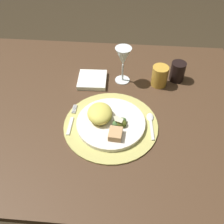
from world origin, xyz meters
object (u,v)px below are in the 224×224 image
object	(u,v)px
wine_glass	(123,58)
dark_tumbler	(178,71)
dining_table	(96,124)
fork	(71,121)
spoon	(151,121)
napkin	(92,80)
amber_tumbler	(160,76)
dinner_plate	(111,123)

from	to	relation	value
wine_glass	dark_tumbler	bearing A→B (deg)	6.72
dining_table	fork	xyz separation A→B (m)	(-0.08, -0.10, 0.12)
dark_tumbler	spoon	bearing A→B (deg)	-113.50
fork	napkin	world-z (taller)	napkin
napkin	dining_table	bearing A→B (deg)	-78.31
fork	spoon	distance (m)	0.30
napkin	amber_tumbler	xyz separation A→B (m)	(0.29, 0.01, 0.04)
fork	spoon	size ratio (longest dim) A/B	1.16
napkin	amber_tumbler	size ratio (longest dim) A/B	1.40
dinner_plate	napkin	bearing A→B (deg)	112.62
fork	dark_tumbler	xyz separation A→B (m)	(0.41, 0.29, 0.03)
dinner_plate	dark_tumbler	distance (m)	0.40
dinner_plate	fork	size ratio (longest dim) A/B	1.65
dinner_plate	spoon	distance (m)	0.15
fork	dark_tumbler	size ratio (longest dim) A/B	1.78
wine_glass	dark_tumbler	distance (m)	0.25
fork	wine_glass	size ratio (longest dim) A/B	0.94
amber_tumbler	spoon	bearing A→B (deg)	-99.58
napkin	wine_glass	distance (m)	0.17
spoon	amber_tumbler	bearing A→B (deg)	80.42
dinner_plate	dark_tumbler	bearing A→B (deg)	48.25
fork	dark_tumbler	world-z (taller)	dark_tumbler
dinner_plate	dark_tumbler	size ratio (longest dim) A/B	2.94
dinner_plate	napkin	size ratio (longest dim) A/B	2.03
amber_tumbler	napkin	bearing A→B (deg)	-178.67
spoon	dark_tumbler	distance (m)	0.30
dining_table	spoon	distance (m)	0.26
spoon	wine_glass	world-z (taller)	wine_glass
dining_table	dinner_plate	world-z (taller)	dinner_plate
dinner_plate	wine_glass	distance (m)	0.29
wine_glass	napkin	bearing A→B (deg)	-171.35
fork	spoon	world-z (taller)	spoon
napkin	wine_glass	xyz separation A→B (m)	(0.13, 0.02, 0.11)
dining_table	amber_tumbler	world-z (taller)	amber_tumbler
fork	dark_tumbler	distance (m)	0.51
spoon	amber_tumbler	world-z (taller)	amber_tumbler
napkin	dark_tumbler	size ratio (longest dim) A/B	1.45
dinner_plate	wine_glass	size ratio (longest dim) A/B	1.55
spoon	napkin	world-z (taller)	napkin
wine_glass	amber_tumbler	size ratio (longest dim) A/B	1.83
dining_table	wine_glass	bearing A→B (deg)	58.97
napkin	amber_tumbler	bearing A→B (deg)	1.33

